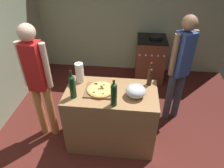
{
  "coord_description": "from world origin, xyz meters",
  "views": [
    {
      "loc": [
        0.14,
        -1.33,
        2.44
      ],
      "look_at": [
        -0.09,
        0.83,
        0.93
      ],
      "focal_mm": 32.78,
      "sensor_mm": 36.0,
      "label": 1
    }
  ],
  "objects_px": {
    "mixing_bowl": "(136,91)",
    "person_in_stripes": "(38,79)",
    "wine_bottle_clear": "(114,94)",
    "paper_towel_roll": "(80,73)",
    "wine_bottle_green": "(150,76)",
    "pizza": "(101,89)",
    "person_in_red": "(180,65)",
    "stove": "(150,59)",
    "wine_bottle_dark": "(72,86)"
  },
  "relations": [
    {
      "from": "wine_bottle_green",
      "to": "wine_bottle_clear",
      "type": "height_order",
      "value": "wine_bottle_clear"
    },
    {
      "from": "wine_bottle_clear",
      "to": "stove",
      "type": "relative_size",
      "value": 0.39
    },
    {
      "from": "mixing_bowl",
      "to": "wine_bottle_green",
      "type": "height_order",
      "value": "wine_bottle_green"
    },
    {
      "from": "wine_bottle_clear",
      "to": "stove",
      "type": "height_order",
      "value": "wine_bottle_clear"
    },
    {
      "from": "wine_bottle_green",
      "to": "person_in_stripes",
      "type": "height_order",
      "value": "person_in_stripes"
    },
    {
      "from": "paper_towel_roll",
      "to": "wine_bottle_green",
      "type": "xyz_separation_m",
      "value": [
        0.92,
        0.02,
        0.0
      ]
    },
    {
      "from": "person_in_red",
      "to": "mixing_bowl",
      "type": "bearing_deg",
      "value": -134.61
    },
    {
      "from": "paper_towel_roll",
      "to": "wine_bottle_dark",
      "type": "xyz_separation_m",
      "value": [
        -0.0,
        -0.34,
        0.03
      ]
    },
    {
      "from": "wine_bottle_green",
      "to": "person_in_stripes",
      "type": "xyz_separation_m",
      "value": [
        -1.44,
        -0.18,
        -0.02
      ]
    },
    {
      "from": "wine_bottle_clear",
      "to": "wine_bottle_green",
      "type": "bearing_deg",
      "value": 47.34
    },
    {
      "from": "stove",
      "to": "person_in_stripes",
      "type": "bearing_deg",
      "value": -131.7
    },
    {
      "from": "pizza",
      "to": "paper_towel_roll",
      "type": "relative_size",
      "value": 1.24
    },
    {
      "from": "mixing_bowl",
      "to": "person_in_stripes",
      "type": "bearing_deg",
      "value": 176.15
    },
    {
      "from": "paper_towel_roll",
      "to": "wine_bottle_clear",
      "type": "height_order",
      "value": "wine_bottle_clear"
    },
    {
      "from": "person_in_red",
      "to": "stove",
      "type": "bearing_deg",
      "value": 104.74
    },
    {
      "from": "wine_bottle_green",
      "to": "wine_bottle_dark",
      "type": "bearing_deg",
      "value": -158.64
    },
    {
      "from": "wine_bottle_clear",
      "to": "person_in_stripes",
      "type": "relative_size",
      "value": 0.21
    },
    {
      "from": "mixing_bowl",
      "to": "wine_bottle_clear",
      "type": "xyz_separation_m",
      "value": [
        -0.25,
        -0.19,
        0.09
      ]
    },
    {
      "from": "mixing_bowl",
      "to": "wine_bottle_green",
      "type": "distance_m",
      "value": 0.33
    },
    {
      "from": "wine_bottle_dark",
      "to": "person_in_red",
      "type": "relative_size",
      "value": 0.22
    },
    {
      "from": "wine_bottle_dark",
      "to": "stove",
      "type": "xyz_separation_m",
      "value": [
        1.06,
        1.94,
        -0.59
      ]
    },
    {
      "from": "pizza",
      "to": "wine_bottle_green",
      "type": "bearing_deg",
      "value": 19.51
    },
    {
      "from": "wine_bottle_green",
      "to": "person_in_stripes",
      "type": "distance_m",
      "value": 1.45
    },
    {
      "from": "paper_towel_roll",
      "to": "wine_bottle_green",
      "type": "relative_size",
      "value": 0.85
    },
    {
      "from": "paper_towel_roll",
      "to": "wine_bottle_green",
      "type": "height_order",
      "value": "wine_bottle_green"
    },
    {
      "from": "mixing_bowl",
      "to": "wine_bottle_clear",
      "type": "bearing_deg",
      "value": -142.3
    },
    {
      "from": "pizza",
      "to": "person_in_red",
      "type": "relative_size",
      "value": 0.2
    },
    {
      "from": "wine_bottle_green",
      "to": "wine_bottle_clear",
      "type": "relative_size",
      "value": 0.91
    },
    {
      "from": "wine_bottle_clear",
      "to": "person_in_stripes",
      "type": "distance_m",
      "value": 1.05
    },
    {
      "from": "mixing_bowl",
      "to": "wine_bottle_clear",
      "type": "relative_size",
      "value": 0.68
    },
    {
      "from": "mixing_bowl",
      "to": "wine_bottle_dark",
      "type": "height_order",
      "value": "wine_bottle_dark"
    },
    {
      "from": "wine_bottle_clear",
      "to": "wine_bottle_dark",
      "type": "bearing_deg",
      "value": 168.89
    },
    {
      "from": "pizza",
      "to": "wine_bottle_dark",
      "type": "xyz_separation_m",
      "value": [
        -0.31,
        -0.15,
        0.13
      ]
    },
    {
      "from": "person_in_red",
      "to": "paper_towel_roll",
      "type": "bearing_deg",
      "value": -164.2
    },
    {
      "from": "paper_towel_roll",
      "to": "person_in_stripes",
      "type": "height_order",
      "value": "person_in_stripes"
    },
    {
      "from": "pizza",
      "to": "person_in_red",
      "type": "height_order",
      "value": "person_in_red"
    },
    {
      "from": "paper_towel_roll",
      "to": "wine_bottle_dark",
      "type": "distance_m",
      "value": 0.34
    },
    {
      "from": "person_in_stripes",
      "to": "wine_bottle_dark",
      "type": "bearing_deg",
      "value": -19.33
    },
    {
      "from": "person_in_stripes",
      "to": "person_in_red",
      "type": "relative_size",
      "value": 1.0
    },
    {
      "from": "person_in_stripes",
      "to": "mixing_bowl",
      "type": "bearing_deg",
      "value": -3.85
    },
    {
      "from": "wine_bottle_green",
      "to": "stove",
      "type": "xyz_separation_m",
      "value": [
        0.13,
        1.58,
        -0.57
      ]
    },
    {
      "from": "paper_towel_roll",
      "to": "wine_bottle_clear",
      "type": "bearing_deg",
      "value": -41.39
    },
    {
      "from": "paper_towel_roll",
      "to": "stove",
      "type": "xyz_separation_m",
      "value": [
        1.06,
        1.6,
        -0.57
      ]
    },
    {
      "from": "mixing_bowl",
      "to": "wine_bottle_green",
      "type": "bearing_deg",
      "value": 56.77
    },
    {
      "from": "mixing_bowl",
      "to": "stove",
      "type": "bearing_deg",
      "value": 80.5
    },
    {
      "from": "wine_bottle_green",
      "to": "stove",
      "type": "distance_m",
      "value": 1.68
    },
    {
      "from": "stove",
      "to": "wine_bottle_dark",
      "type": "bearing_deg",
      "value": -118.65
    },
    {
      "from": "pizza",
      "to": "paper_towel_roll",
      "type": "height_order",
      "value": "paper_towel_roll"
    },
    {
      "from": "mixing_bowl",
      "to": "pizza",
      "type": "bearing_deg",
      "value": 173.33
    },
    {
      "from": "wine_bottle_green",
      "to": "mixing_bowl",
      "type": "bearing_deg",
      "value": -123.23
    }
  ]
}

